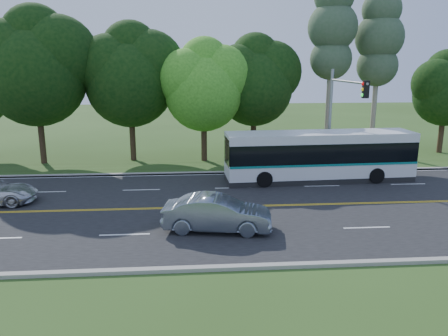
{
  "coord_description": "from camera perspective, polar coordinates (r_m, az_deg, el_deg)",
  "views": [
    {
      "loc": [
        -3.01,
        -21.81,
        7.39
      ],
      "look_at": [
        -1.17,
        2.0,
        1.63
      ],
      "focal_mm": 35.0,
      "sensor_mm": 36.0,
      "label": 1
    }
  ],
  "objects": [
    {
      "name": "tree_row",
      "position": [
        34.01,
        -8.22,
        12.31
      ],
      "size": [
        44.7,
        9.1,
        13.84
      ],
      "color": "#321C16",
      "rests_on": "ground"
    },
    {
      "name": "road",
      "position": [
        23.22,
        3.28,
        -5.0
      ],
      "size": [
        60.0,
        14.0,
        0.02
      ],
      "primitive_type": "cube",
      "color": "black",
      "rests_on": "ground"
    },
    {
      "name": "grass_verge",
      "position": [
        31.81,
        1.13,
        0.21
      ],
      "size": [
        60.0,
        4.0,
        0.1
      ],
      "primitive_type": "cube",
      "color": "#2C4918",
      "rests_on": "ground"
    },
    {
      "name": "lane_markings",
      "position": [
        23.2,
        3.05,
        -4.98
      ],
      "size": [
        57.6,
        13.82,
        0.0
      ],
      "color": "gold",
      "rests_on": "road"
    },
    {
      "name": "ground",
      "position": [
        23.22,
        3.28,
        -5.03
      ],
      "size": [
        120.0,
        120.0,
        0.0
      ],
      "primitive_type": "plane",
      "color": "#2C4918",
      "rests_on": "ground"
    },
    {
      "name": "curb_north",
      "position": [
        30.02,
        1.47,
        -0.55
      ],
      "size": [
        60.0,
        0.3,
        0.15
      ],
      "primitive_type": "cube",
      "color": "gray",
      "rests_on": "ground"
    },
    {
      "name": "curb_south",
      "position": [
        16.66,
        6.62,
        -12.6
      ],
      "size": [
        60.0,
        0.3,
        0.15
      ],
      "primitive_type": "cube",
      "color": "gray",
      "rests_on": "ground"
    },
    {
      "name": "sedan",
      "position": [
        19.68,
        -0.91,
        -5.95
      ],
      "size": [
        5.06,
        2.44,
        1.6
      ],
      "primitive_type": "imported",
      "rotation": [
        0.0,
        0.0,
        1.41
      ],
      "color": "slate",
      "rests_on": "road"
    },
    {
      "name": "transit_bus",
      "position": [
        28.51,
        12.31,
        1.45
      ],
      "size": [
        12.04,
        3.13,
        3.12
      ],
      "rotation": [
        0.0,
        0.0,
        0.05
      ],
      "color": "silver",
      "rests_on": "road"
    },
    {
      "name": "bougainvillea_hedge",
      "position": [
        32.34,
        14.06,
        1.24
      ],
      "size": [
        9.5,
        2.25,
        1.5
      ],
      "color": "#A20D22",
      "rests_on": "ground"
    },
    {
      "name": "traffic_signal",
      "position": [
        28.95,
        14.91,
        7.72
      ],
      "size": [
        0.42,
        6.1,
        7.0
      ],
      "color": "gray",
      "rests_on": "ground"
    }
  ]
}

